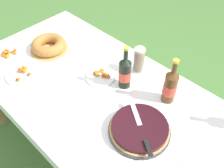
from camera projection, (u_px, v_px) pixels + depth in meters
The scene contains 12 objects.
ground_plane at pixel (103, 153), 2.11m from camera, with size 16.00×16.00×0.00m, color #4C7A38.
garden_table at pixel (100, 99), 1.62m from camera, with size 1.89×0.96×0.76m.
tablecloth at pixel (99, 94), 1.58m from camera, with size 1.90×0.97×0.10m.
berry_tart at pixel (139, 129), 1.34m from camera, with size 0.34×0.34×0.06m.
serving_knife at pixel (142, 130), 1.30m from camera, with size 0.33×0.23×0.01m.
bundt_cake at pixel (49, 45), 1.84m from camera, with size 0.29×0.29×0.08m.
cup_stack at pixel (139, 60), 1.64m from camera, with size 0.07×0.07×0.19m.
cider_bottle_amber at pixel (170, 86), 1.44m from camera, with size 0.08×0.08×0.31m.
juice_bottle_red at pixel (125, 72), 1.53m from camera, with size 0.08×0.08×0.30m.
snack_plate_near at pixel (22, 74), 1.66m from camera, with size 0.22×0.22×0.06m.
snack_plate_left at pixel (6, 54), 1.81m from camera, with size 0.23×0.23×0.07m.
snack_plate_right at pixel (101, 76), 1.65m from camera, with size 0.20×0.20×0.06m.
Camera 1 is at (0.80, -0.71, 1.92)m, focal length 40.00 mm.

